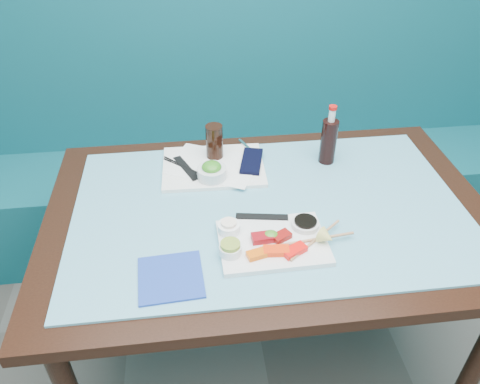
{
  "coord_description": "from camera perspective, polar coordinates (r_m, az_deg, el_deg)",
  "views": [
    {
      "loc": [
        -0.23,
        0.33,
        1.69
      ],
      "look_at": [
        -0.09,
        1.48,
        0.8
      ],
      "focal_mm": 35.0,
      "sensor_mm": 36.0,
      "label": 1
    }
  ],
  "objects": [
    {
      "name": "sashimi_plate",
      "position": [
        1.34,
        4.02,
        -6.18
      ],
      "size": [
        0.31,
        0.22,
        0.02
      ],
      "primitive_type": "cube",
      "rotation": [
        0.0,
        0.0,
        0.02
      ],
      "color": "white",
      "rests_on": "glass_top"
    },
    {
      "name": "glass_top",
      "position": [
        1.48,
        3.58,
        -1.98
      ],
      "size": [
        1.22,
        0.76,
        0.01
      ],
      "primitive_type": "cube",
      "color": "#5EA5BD",
      "rests_on": "dining_table"
    },
    {
      "name": "seaweed_garnish",
      "position": [
        1.34,
        3.77,
        -5.29
      ],
      "size": [
        0.05,
        0.05,
        0.02
      ],
      "primitive_type": "ellipsoid",
      "rotation": [
        0.0,
        0.0,
        0.19
      ],
      "color": "#3E841E",
      "rests_on": "sashimi_plate"
    },
    {
      "name": "blue_napkin",
      "position": [
        1.27,
        -8.45,
        -10.24
      ],
      "size": [
        0.18,
        0.18,
        0.01
      ],
      "primitive_type": "cube",
      "rotation": [
        0.0,
        0.0,
        0.06
      ],
      "color": "#1C3A9A",
      "rests_on": "glass_top"
    },
    {
      "name": "tuna_right",
      "position": [
        1.34,
        5.07,
        -5.42
      ],
      "size": [
        0.06,
        0.06,
        0.02
      ],
      "primitive_type": "cube",
      "rotation": [
        0.0,
        0.0,
        0.51
      ],
      "color": "maroon",
      "rests_on": "sashimi_plate"
    },
    {
      "name": "black_chopstick_b",
      "position": [
        1.63,
        -6.44,
        2.95
      ],
      "size": [
        0.16,
        0.17,
        0.01
      ],
      "primitive_type": "cylinder",
      "rotation": [
        1.57,
        0.0,
        0.78
      ],
      "color": "black",
      "rests_on": "serving_tray"
    },
    {
      "name": "booth_bench",
      "position": [
        2.37,
        -0.22,
        3.66
      ],
      "size": [
        3.0,
        0.56,
        1.17
      ],
      "color": "#0E515B",
      "rests_on": "ground"
    },
    {
      "name": "fork",
      "position": [
        1.74,
        0.73,
        5.66
      ],
      "size": [
        0.05,
        0.09,
        0.01
      ],
      "primitive_type": "cylinder",
      "rotation": [
        1.57,
        0.0,
        0.4
      ],
      "color": "white",
      "rests_on": "serving_tray"
    },
    {
      "name": "paper_placemat",
      "position": [
        1.64,
        -3.27,
        3.32
      ],
      "size": [
        0.36,
        0.31,
        0.0
      ],
      "primitive_type": "cube",
      "rotation": [
        0.0,
        0.0,
        -0.44
      ],
      "color": "white",
      "rests_on": "serving_tray"
    },
    {
      "name": "cola_bottle_body",
      "position": [
        1.67,
        10.74,
        6.06
      ],
      "size": [
        0.07,
        0.07,
        0.16
      ],
      "primitive_type": "cylinder",
      "rotation": [
        0.0,
        0.0,
        -0.24
      ],
      "color": "black",
      "rests_on": "glass_top"
    },
    {
      "name": "ramekin_wasabi",
      "position": [
        1.29,
        -1.18,
        -7.04
      ],
      "size": [
        0.08,
        0.08,
        0.03
      ],
      "primitive_type": "cylinder",
      "rotation": [
        0.0,
        0.0,
        0.4
      ],
      "color": "white",
      "rests_on": "sashimi_plate"
    },
    {
      "name": "chopstick_sleeve",
      "position": [
        1.41,
        2.68,
        -3.03
      ],
      "size": [
        0.16,
        0.05,
        0.0
      ],
      "primitive_type": "cube",
      "rotation": [
        0.0,
        0.0,
        -0.16
      ],
      "color": "black",
      "rests_on": "sashimi_plate"
    },
    {
      "name": "salmon_left",
      "position": [
        1.29,
        2.27,
        -7.54
      ],
      "size": [
        0.07,
        0.05,
        0.02
      ],
      "primitive_type": "cube",
      "rotation": [
        0.0,
        0.0,
        0.26
      ],
      "color": "#EA5A09",
      "rests_on": "sashimi_plate"
    },
    {
      "name": "salmon_mid",
      "position": [
        1.3,
        4.44,
        -7.16
      ],
      "size": [
        0.07,
        0.04,
        0.02
      ],
      "primitive_type": "cube",
      "rotation": [
        0.0,
        0.0,
        -0.08
      ],
      "color": "#FF330A",
      "rests_on": "sashimi_plate"
    },
    {
      "name": "navy_pouch",
      "position": [
        1.65,
        1.41,
        3.79
      ],
      "size": [
        0.1,
        0.17,
        0.01
      ],
      "primitive_type": "cube",
      "rotation": [
        0.0,
        0.0,
        -0.24
      ],
      "color": "black",
      "rests_on": "serving_tray"
    },
    {
      "name": "lemon_wedge",
      "position": [
        1.33,
        10.49,
        -5.44
      ],
      "size": [
        0.06,
        0.06,
        0.05
      ],
      "primitive_type": "cone",
      "rotation": [
        1.57,
        0.0,
        0.73
      ],
      "color": "#D9CD66",
      "rests_on": "sashimi_plate"
    },
    {
      "name": "soy_fill",
      "position": [
        1.38,
        8.0,
        -3.53
      ],
      "size": [
        0.08,
        0.08,
        0.01
      ],
      "primitive_type": "cylinder",
      "rotation": [
        0.0,
        0.0,
        0.19
      ],
      "color": "black",
      "rests_on": "soy_dish"
    },
    {
      "name": "dining_table",
      "position": [
        1.53,
        3.46,
        -4.5
      ],
      "size": [
        1.4,
        0.9,
        0.75
      ],
      "color": "black",
      "rests_on": "ground"
    },
    {
      "name": "cola_glass",
      "position": [
        1.66,
        -3.14,
        6.16
      ],
      "size": [
        0.08,
        0.08,
        0.12
      ],
      "primitive_type": "cylinder",
      "rotation": [
        0.0,
        0.0,
        -0.31
      ],
      "color": "black",
      "rests_on": "serving_tray"
    },
    {
      "name": "tray_sleeve",
      "position": [
        1.63,
        -6.58,
        2.92
      ],
      "size": [
        0.09,
        0.16,
        0.0
      ],
      "primitive_type": "cube",
      "rotation": [
        0.0,
        0.0,
        0.41
      ],
      "color": "black",
      "rests_on": "serving_tray"
    },
    {
      "name": "seaweed_bowl",
      "position": [
        1.57,
        -3.45,
        2.35
      ],
      "size": [
        0.12,
        0.12,
        0.04
      ],
      "primitive_type": "cylinder",
      "rotation": [
        0.0,
        0.0,
        0.28
      ],
      "color": "silver",
      "rests_on": "serving_tray"
    },
    {
      "name": "salmon_right",
      "position": [
        1.3,
        6.66,
        -7.1
      ],
      "size": [
        0.08,
        0.06,
        0.02
      ],
      "primitive_type": "cube",
      "rotation": [
        0.0,
        0.0,
        0.49
      ],
      "color": "#FF0F0A",
      "rests_on": "sashimi_plate"
    },
    {
      "name": "wooden_chopstick_a",
      "position": [
        1.34,
        8.79,
        -5.79
      ],
      "size": [
        0.25,
        0.04,
        0.01
      ],
      "primitive_type": "cylinder",
      "rotation": [
        1.57,
        0.0,
        -1.45
      ],
      "color": "#A9734F",
      "rests_on": "sashimi_plate"
    },
    {
      "name": "tuna_left",
      "position": [
        1.33,
        2.73,
        -5.6
      ],
      "size": [
        0.06,
        0.04,
        0.02
      ],
      "primitive_type": "cube",
      "rotation": [
        0.0,
        0.0,
        0.06
      ],
      "color": "maroon",
      "rests_on": "sashimi_plate"
    },
    {
      "name": "wooden_chopstick_b",
      "position": [
        1.35,
        9.2,
        -5.76
      ],
      "size": [
        0.18,
        0.15,
        0.01
      ],
      "primitive_type": "cylinder",
      "rotation": [
        1.57,
        0.0,
        -0.88
      ],
      "color": "#AB7750",
      "rests_on": "sashimi_plate"
    },
    {
      "name": "cola_bottle_cap",
      "position": [
        1.61,
        11.27,
        10.05
      ],
      "size": [
        0.04,
        0.04,
        0.01
      ],
      "primitive_type": "cylinder",
      "rotation": [
        0.0,
        0.0,
        -0.43
      ],
      "color": "red",
      "rests_on": "cola_bottle_neck"
    },
    {
      "name": "seaweed_salad",
      "position": [
        1.55,
        -3.49,
        3.08
      ],
      "size": [
        0.08,
        0.08,
        0.03
      ],
      "primitive_type": "ellipsoid",
      "rotation": [
        0.0,
        0.0,
        0.25
      ],
      "color": "#33811D",
      "rests_on": "seaweed_bowl"
    },
    {
      "name": "black_chopstick_a",
      "position": [
        1.63,
        -6.72,
        2.92
      ],
      "size": [
        0.15,
        0.14,
        0.01
      ],
      "primitive_type": "cylinder",
      "rotation": [
        1.57,
        0.0,
        0.82
      ],
      "color": "black",
      "rests_on": "serving_tray"
    },
    {
      "name": "serving_tray",
      "position": [
        1.65,
        -3.26,
        3.1
      ],
      "size": [
        0.36,
        0.27,
        0.01
      ],
      "primitive_type": "cube",
      "rotation": [
        0.0,
        0.0,
        -0.03
      ],
      "color": "white",
      "rests_on": "glass_top"
    },
    {
      "name": "wasabi_fill",
      "position": [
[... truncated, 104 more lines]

